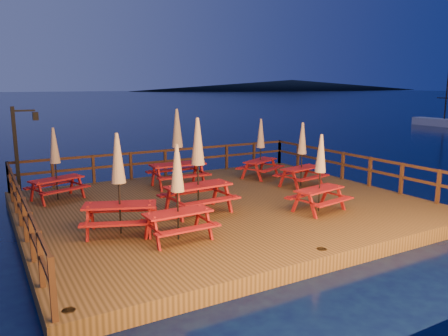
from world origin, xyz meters
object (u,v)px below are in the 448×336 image
(picnic_table_2, at_px, (178,191))
(lamp_post, at_px, (20,142))
(picnic_table_1, at_px, (55,163))
(picnic_table_0, at_px, (302,153))

(picnic_table_2, bearing_deg, lamp_post, 110.43)
(lamp_post, distance_m, picnic_table_2, 7.49)
(picnic_table_1, relative_size, picnic_table_2, 1.01)
(picnic_table_0, height_order, picnic_table_2, picnic_table_0)
(lamp_post, bearing_deg, picnic_table_1, -60.57)
(picnic_table_1, xyz_separation_m, picnic_table_2, (1.93, -5.41, -0.01))
(picnic_table_1, distance_m, picnic_table_2, 5.75)
(lamp_post, height_order, picnic_table_1, lamp_post)
(picnic_table_0, distance_m, picnic_table_1, 8.54)
(picnic_table_2, bearing_deg, picnic_table_0, 23.80)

